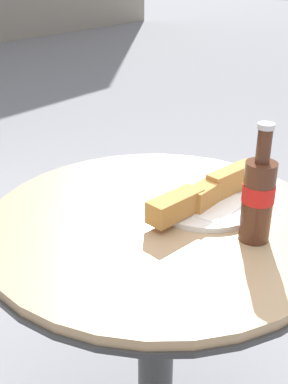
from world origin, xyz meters
The scene contains 3 objects.
bistro_table centered at (0.00, 0.00, 0.58)m, with size 0.76×0.76×0.76m.
cola_bottle_left centered at (0.05, -0.20, 0.86)m, with size 0.06×0.06×0.24m.
lunch_plate_near centered at (0.10, -0.06, 0.79)m, with size 0.32×0.24×0.07m.
Camera 1 is at (-0.73, -0.54, 1.27)m, focal length 45.00 mm.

